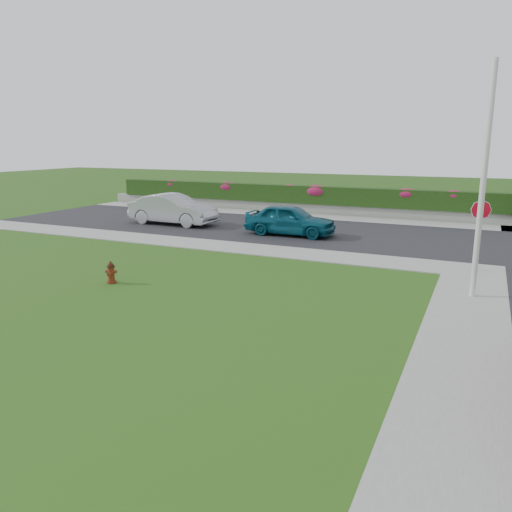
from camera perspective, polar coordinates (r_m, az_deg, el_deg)
The scene contains 19 objects.
ground at distance 12.56m, azimuth -11.88°, elevation -7.70°, with size 120.00×120.00×0.00m, color black.
street_far at distance 26.69m, azimuth -2.67°, elevation 3.50°, with size 26.00×8.00×0.04m, color black.
sidewalk_right at distance 8.55m, azimuth 21.39°, elevation -18.54°, with size 2.00×20.00×0.04m, color gray.
sidewalk_far at distance 23.00m, azimuth -10.63°, elevation 1.77°, with size 24.00×2.00×0.04m, color gray.
curb_corner at distance 18.87m, azimuth 23.63°, elevation -1.51°, with size 2.00×2.00×0.04m, color gray.
sidewalk_beyond at distance 29.83m, azimuth 8.67°, elevation 4.35°, with size 34.00×2.00×0.04m, color gray.
retaining_wall at distance 31.23m, azimuth 9.47°, elevation 5.22°, with size 34.00×0.40×0.60m, color gray.
hedge at distance 31.22m, azimuth 9.57°, elevation 6.79°, with size 32.00×0.90×1.10m, color black.
fire_hydrant at distance 16.38m, azimuth -16.23°, elevation -1.85°, with size 0.37×0.35×0.71m.
sedan_teal at distance 23.78m, azimuth 3.92°, elevation 4.17°, with size 1.73×4.30×1.47m, color #0C4D5F.
sedan_silver at distance 27.28m, azimuth -9.47°, elevation 5.29°, with size 1.71×4.89×1.61m, color #A2A5AA.
utility_pole at distance 15.12m, azimuth 24.53°, elevation 7.53°, with size 0.16×0.16×6.50m, color silver.
stop_sign at distance 18.49m, azimuth 24.24°, elevation 3.89°, with size 0.66×0.19×2.47m.
flower_clump_a at distance 36.24m, azimuth -9.52°, elevation 8.11°, with size 1.17×0.75×0.58m, color #A91D41.
flower_clump_b at distance 33.95m, azimuth -3.25°, elevation 7.90°, with size 1.34×0.86×0.67m, color #A91D41.
flower_clump_c at distance 32.09m, azimuth 3.92°, elevation 7.71°, with size 1.03×0.66×0.52m, color #A91D41.
flower_clump_d at distance 31.52m, azimuth 6.94°, elevation 7.38°, with size 1.52×0.98×0.76m, color #A91D41.
flower_clump_e at distance 30.30m, azimuth 16.81°, elevation 6.80°, with size 1.29×0.83×0.65m, color #A91D41.
flower_clump_f at distance 30.05m, azimuth 21.67°, elevation 6.45°, with size 1.15×0.74×0.58m, color #A91D41.
Camera 1 is at (7.14, -9.37, 4.35)m, focal length 35.00 mm.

